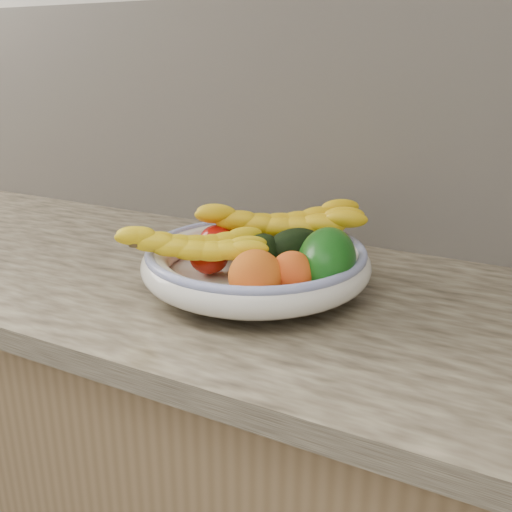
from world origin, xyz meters
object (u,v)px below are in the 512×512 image
(banana_bunch_back, at_px, (279,227))
(banana_bunch_front, at_px, (192,250))
(fruit_bowl, at_px, (256,262))
(green_mango, at_px, (327,259))

(banana_bunch_back, relative_size, banana_bunch_front, 1.24)
(fruit_bowl, relative_size, banana_bunch_back, 1.22)
(green_mango, bearing_deg, banana_bunch_front, -178.73)
(green_mango, distance_m, banana_bunch_front, 0.22)
(fruit_bowl, distance_m, banana_bunch_front, 0.11)
(banana_bunch_front, bearing_deg, green_mango, -14.75)
(fruit_bowl, bearing_deg, banana_bunch_back, 88.72)
(fruit_bowl, distance_m, banana_bunch_back, 0.10)
(fruit_bowl, bearing_deg, banana_bunch_front, -135.32)
(fruit_bowl, relative_size, banana_bunch_front, 1.51)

